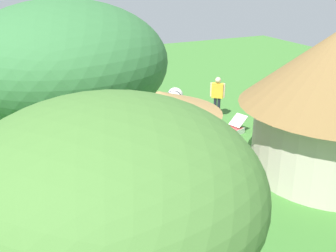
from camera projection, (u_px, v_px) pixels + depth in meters
name	position (u px, v px, depth m)	size (l,w,h in m)	color
ground_plane	(171.00, 141.00, 14.69)	(36.00, 36.00, 0.00)	#3E7730
shade_umbrella	(159.00, 102.00, 11.06)	(3.49, 3.49, 2.77)	brown
patio_dining_table	(160.00, 161.00, 11.73)	(1.46, 0.89, 0.74)	silver
patio_chair_near_hut	(149.00, 187.00, 10.64)	(0.60, 0.60, 0.90)	silver
patio_chair_east_end	(203.00, 165.00, 11.77)	(0.57, 0.58, 0.90)	silver
patio_chair_west_end	(166.00, 148.00, 12.92)	(0.60, 0.59, 0.90)	silver
patio_chair_near_lawn	(117.00, 165.00, 11.78)	(0.57, 0.58, 0.90)	silver
guest_beside_umbrella	(220.00, 159.00, 11.17)	(0.43, 0.48, 1.62)	black
standing_watcher	(217.00, 94.00, 16.62)	(0.50, 0.47, 1.73)	black
striped_lounge_chair	(235.00, 126.00, 15.34)	(0.92, 0.74, 0.64)	#C14040
zebra_nearest_camera	(84.00, 119.00, 14.20)	(1.96, 1.63, 1.47)	silver
zebra_by_umbrella	(173.00, 102.00, 15.68)	(1.49, 2.00, 1.56)	silver
acacia_tree_left_background	(66.00, 63.00, 6.99)	(3.54, 3.54, 5.45)	brown
acacia_tree_behind_hut	(110.00, 192.00, 4.22)	(3.28, 3.28, 4.74)	brown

